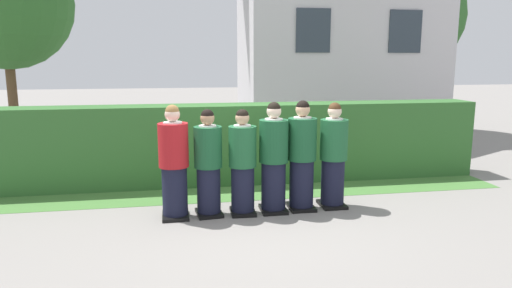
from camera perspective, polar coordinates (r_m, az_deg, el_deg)
The scene contains 12 objects.
ground_plane at distance 7.16m, azimuth -0.00°, elevation -8.29°, with size 60.00×60.00×0.00m, color gray.
student_in_red_blazer at distance 6.81m, azimuth -10.01°, elevation -2.51°, with size 0.43×0.52×1.66m.
student_front_row_1 at distance 6.86m, azimuth -5.86°, elevation -2.63°, with size 0.41×0.52×1.58m.
student_front_row_2 at distance 6.89m, azimuth -1.66°, elevation -2.55°, with size 0.41×0.46×1.58m.
student_front_row_3 at distance 6.99m, azimuth 2.17°, elevation -1.98°, with size 0.43×0.52×1.67m.
student_front_row_4 at distance 7.13m, azimuth 5.64°, elevation -1.72°, with size 0.44×0.52×1.68m.
student_front_row_5 at distance 7.32m, azimuth 9.44°, elevation -1.67°, with size 0.43×0.47×1.64m.
hedge at distance 8.70m, azimuth -2.04°, elevation 0.08°, with size 9.15×0.70×1.46m.
school_building_main at distance 14.10m, azimuth 10.23°, elevation 14.50°, with size 5.91×3.25×6.49m.
oak_tree_left at distance 13.74m, azimuth -28.51°, elevation 15.01°, with size 3.37×3.37×5.37m.
oak_tree_right at distance 15.24m, azimuth 18.25°, elevation 14.63°, with size 3.24×3.24×5.16m.
lawn_strip at distance 8.10m, azimuth -1.22°, elevation -6.02°, with size 9.15×0.90×0.01m, color #477A38.
Camera 1 is at (-1.17, -6.68, 2.31)m, focal length 32.66 mm.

